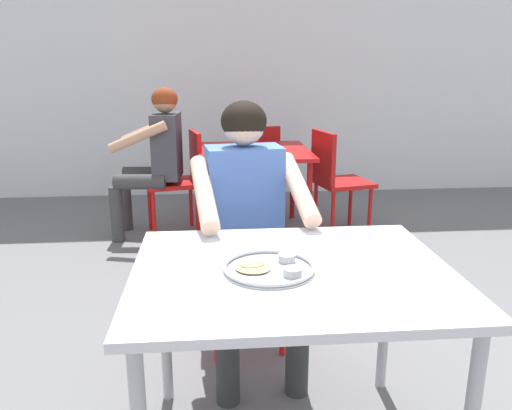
{
  "coord_description": "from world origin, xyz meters",
  "views": [
    {
      "loc": [
        -0.33,
        -1.56,
        1.38
      ],
      "look_at": [
        -0.18,
        0.22,
        0.88
      ],
      "focal_mm": 35.45,
      "sensor_mm": 36.0,
      "label": 1
    }
  ],
  "objects": [
    {
      "name": "table_background_red",
      "position": [
        0.01,
        2.5,
        0.63
      ],
      "size": [
        0.89,
        0.92,
        0.71
      ],
      "color": "#B71414",
      "rests_on": "ground"
    },
    {
      "name": "diner_foreground",
      "position": [
        -0.18,
        0.61,
        0.73
      ],
      "size": [
        0.54,
        0.59,
        1.23
      ],
      "color": "#333333",
      "rests_on": "ground"
    },
    {
      "name": "chair_foreground",
      "position": [
        -0.2,
        0.82,
        0.48
      ],
      "size": [
        0.45,
        0.43,
        0.82
      ],
      "color": "red",
      "rests_on": "ground"
    },
    {
      "name": "back_wall",
      "position": [
        0.0,
        3.94,
        1.7
      ],
      "size": [
        12.0,
        0.12,
        3.4
      ],
      "primitive_type": "cube",
      "color": "white",
      "rests_on": "ground"
    },
    {
      "name": "thali_tray",
      "position": [
        -0.15,
        -0.04,
        0.74
      ],
      "size": [
        0.3,
        0.3,
        0.03
      ],
      "color": "#B7BABF",
      "rests_on": "table_foreground"
    },
    {
      "name": "chair_red_left",
      "position": [
        -0.59,
        2.56,
        0.49
      ],
      "size": [
        0.51,
        0.47,
        0.85
      ],
      "color": "red",
      "rests_on": "ground"
    },
    {
      "name": "table_foreground",
      "position": [
        -0.08,
        -0.03,
        0.65
      ],
      "size": [
        1.05,
        0.85,
        0.73
      ],
      "color": "silver",
      "rests_on": "ground"
    },
    {
      "name": "chair_red_far",
      "position": [
        0.08,
        3.14,
        0.49
      ],
      "size": [
        0.49,
        0.5,
        0.83
      ],
      "color": "#A91513",
      "rests_on": "ground"
    },
    {
      "name": "chair_red_right",
      "position": [
        0.66,
        2.42,
        0.5
      ],
      "size": [
        0.49,
        0.5,
        0.86
      ],
      "color": "#A91313",
      "rests_on": "ground"
    },
    {
      "name": "patron_background",
      "position": [
        -0.78,
        2.5,
        0.72
      ],
      "size": [
        0.57,
        0.52,
        1.21
      ],
      "color": "#3B3B3B",
      "rests_on": "ground"
    }
  ]
}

